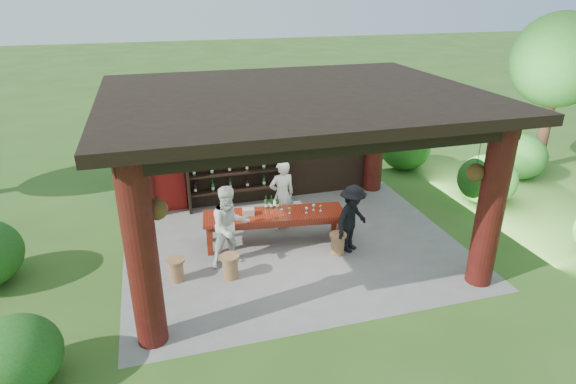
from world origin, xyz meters
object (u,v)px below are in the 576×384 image
object	(u,v)px
stool_near_left	(230,266)
stool_near_right	(338,243)
tasting_table	(274,218)
stool_far_left	(176,269)
host	(282,195)
napkin_basket	(248,212)
guest_man	(352,219)
wine_shelf	(238,164)
guest_woman	(230,226)

from	to	relation	value
stool_near_left	stool_near_right	size ratio (longest dim) A/B	1.03
tasting_table	stool_near_right	distance (m)	1.52
stool_near_right	stool_far_left	world-z (taller)	stool_near_right
host	napkin_basket	xyz separation A→B (m)	(-0.94, -0.58, -0.04)
stool_near_left	guest_man	size ratio (longest dim) A/B	0.33
wine_shelf	stool_near_right	distance (m)	3.60
stool_far_left	host	xyz separation A→B (m)	(2.63, 1.60, 0.61)
guest_man	tasting_table	bearing A→B (deg)	118.72
wine_shelf	tasting_table	world-z (taller)	wine_shelf
tasting_table	stool_far_left	xyz separation A→B (m)	(-2.27, -0.93, -0.38)
wine_shelf	guest_man	bearing A→B (deg)	-57.34
guest_woman	napkin_basket	bearing A→B (deg)	41.06
tasting_table	stool_near_right	size ratio (longest dim) A/B	6.57
tasting_table	stool_far_left	distance (m)	2.48
tasting_table	stool_near_left	xyz separation A→B (m)	(-1.22, -1.14, -0.36)
stool_far_left	guest_woman	distance (m)	1.36
stool_near_right	stool_far_left	distance (m)	3.47
host	guest_man	xyz separation A→B (m)	(1.18, -1.45, -0.09)
wine_shelf	stool_far_left	xyz separation A→B (m)	(-1.88, -3.16, -0.93)
stool_near_right	host	bearing A→B (deg)	118.68
stool_far_left	guest_man	bearing A→B (deg)	2.23
tasting_table	host	size ratio (longest dim) A/B	1.87
guest_woman	stool_near_right	bearing A→B (deg)	-17.88
stool_near_left	guest_man	distance (m)	2.83
host	guest_woman	xyz separation A→B (m)	(-1.47, -1.28, 0.02)
wine_shelf	host	size ratio (longest dim) A/B	1.55
stool_near_right	stool_near_left	bearing A→B (deg)	-173.45
wine_shelf	guest_woman	bearing A→B (deg)	-104.14
host	napkin_basket	world-z (taller)	host
guest_woman	wine_shelf	bearing A→B (deg)	64.20
wine_shelf	tasting_table	distance (m)	2.33
tasting_table	stool_near_right	xyz separation A→B (m)	(1.20, -0.86, -0.37)
stool_near_right	guest_man	bearing A→B (deg)	12.69
napkin_basket	wine_shelf	bearing A→B (deg)	85.11
host	guest_man	bearing A→B (deg)	122.39
wine_shelf	tasting_table	xyz separation A→B (m)	(0.39, -2.23, -0.55)
wine_shelf	guest_man	xyz separation A→B (m)	(1.93, -3.01, -0.41)
stool_near_right	host	size ratio (longest dim) A/B	0.29
stool_near_right	wine_shelf	bearing A→B (deg)	117.23
stool_far_left	wine_shelf	bearing A→B (deg)	59.29
tasting_table	guest_woman	bearing A→B (deg)	-151.12
napkin_basket	stool_far_left	bearing A→B (deg)	-148.91
tasting_table	napkin_basket	bearing A→B (deg)	171.03
host	napkin_basket	distance (m)	1.10
stool_near_left	napkin_basket	world-z (taller)	napkin_basket
tasting_table	stool_far_left	bearing A→B (deg)	-157.66
stool_near_left	host	distance (m)	2.47
host	stool_near_right	bearing A→B (deg)	112.04
host	tasting_table	bearing A→B (deg)	54.86
stool_near_left	stool_far_left	xyz separation A→B (m)	(-1.05, 0.21, -0.02)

